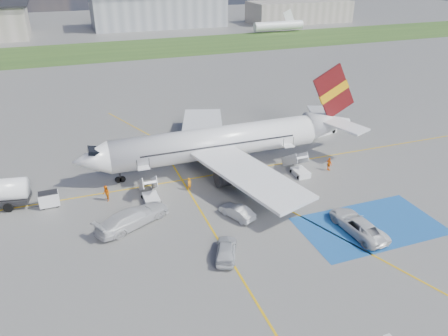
{
  "coord_description": "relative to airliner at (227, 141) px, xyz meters",
  "views": [
    {
      "loc": [
        -16.33,
        -33.3,
        24.38
      ],
      "look_at": [
        -1.58,
        6.67,
        3.5
      ],
      "focal_mm": 35.0,
      "sensor_mm": 36.0,
      "label": 1
    }
  ],
  "objects": [
    {
      "name": "car_silver_b",
      "position": [
        -3.36,
        -11.93,
        -2.72
      ],
      "size": [
        2.99,
        4.31,
        1.35
      ],
      "primitive_type": "imported",
      "rotation": [
        0.0,
        0.0,
        3.57
      ],
      "color": "#A9ABB0",
      "rests_on": "ground"
    },
    {
      "name": "car_silver_a",
      "position": [
        -6.7,
        -17.66,
        -2.64
      ],
      "size": [
        3.41,
        4.74,
        1.5
      ],
      "primitive_type": "imported",
      "rotation": [
        0.0,
        0.0,
        2.72
      ],
      "color": "#B8BAC0",
      "rests_on": "ground"
    },
    {
      "name": "airliner",
      "position": [
        0.0,
        0.0,
        0.0
      ],
      "size": [
        36.81,
        32.95,
        11.92
      ],
      "color": "white",
      "rests_on": "ground"
    },
    {
      "name": "van_white_a",
      "position": [
        6.71,
        -18.38,
        -2.39
      ],
      "size": [
        2.76,
        5.48,
        2.01
      ],
      "primitive_type": "imported",
      "rotation": [
        0.0,
        0.0,
        3.2
      ],
      "color": "silver",
      "rests_on": "ground"
    },
    {
      "name": "staging_box",
      "position": [
        8.49,
        -18.0,
        -3.39
      ],
      "size": [
        14.0,
        8.0,
        0.01
      ],
      "primitive_type": "cube",
      "color": "#19519A",
      "rests_on": "ground"
    },
    {
      "name": "van_white_b",
      "position": [
        -13.59,
        -9.62,
        -2.21
      ],
      "size": [
        6.52,
        4.91,
        2.37
      ],
      "primitive_type": "imported",
      "rotation": [
        0.0,
        0.0,
        2.03
      ],
      "color": "silver",
      "rests_on": "ground"
    },
    {
      "name": "taxiway_line_cross",
      "position": [
        -6.51,
        -24.0,
        -3.39
      ],
      "size": [
        0.2,
        60.0,
        0.01
      ],
      "primitive_type": "cube",
      "color": "gold",
      "rests_on": "ground"
    },
    {
      "name": "terminal_centre",
      "position": [
        18.49,
        121.0,
        2.61
      ],
      "size": [
        48.0,
        18.0,
        12.0
      ],
      "primitive_type": "cube",
      "color": "gray",
      "rests_on": "ground"
    },
    {
      "name": "grass_strip",
      "position": [
        -1.51,
        81.0,
        -3.39
      ],
      "size": [
        400.0,
        30.0,
        0.01
      ],
      "primitive_type": "cube",
      "color": "#2D4C1E",
      "rests_on": "ground"
    },
    {
      "name": "belt_loader",
      "position": [
        17.06,
        5.27,
        -2.97
      ],
      "size": [
        5.93,
        3.2,
        1.71
      ],
      "rotation": [
        0.0,
        0.0,
        0.24
      ],
      "color": "white",
      "rests_on": "ground"
    },
    {
      "name": "taxiway_line_main",
      "position": [
        -1.51,
        -2.0,
        -3.39
      ],
      "size": [
        120.0,
        0.2,
        0.01
      ],
      "primitive_type": "cube",
      "color": "gold",
      "rests_on": "ground"
    },
    {
      "name": "airstairs_fwd",
      "position": [
        -11.01,
        -5.3,
        -2.77
      ],
      "size": [
        1.9,
        5.2,
        3.6
      ],
      "color": "white",
      "rests_on": "ground"
    },
    {
      "name": "terminal_east",
      "position": [
        73.49,
        114.0,
        0.61
      ],
      "size": [
        40.0,
        16.0,
        8.0
      ],
      "primitive_type": "cube",
      "color": "gray",
      "rests_on": "ground"
    },
    {
      "name": "ground",
      "position": [
        -1.51,
        -14.0,
        -3.39
      ],
      "size": [
        400.0,
        400.0,
        0.0
      ],
      "primitive_type": "plane",
      "color": "#60605E",
      "rests_on": "ground"
    },
    {
      "name": "taxiway_line_diag",
      "position": [
        -1.51,
        -2.0,
        -3.39
      ],
      "size": [
        20.71,
        56.45,
        0.01
      ],
      "primitive_type": "cube",
      "rotation": [
        0.0,
        0.0,
        0.35
      ],
      "color": "gold",
      "rests_on": "ground"
    },
    {
      "name": "crew_fwd",
      "position": [
        -6.33,
        -4.67,
        -2.61
      ],
      "size": [
        0.69,
        0.64,
        1.57
      ],
      "primitive_type": "imported",
      "rotation": [
        0.0,
        0.0,
        0.6
      ],
      "color": "orange",
      "rests_on": "ground"
    },
    {
      "name": "gpu_cart",
      "position": [
        -21.42,
        -2.92,
        -2.62
      ],
      "size": [
        2.1,
        1.4,
        1.71
      ],
      "rotation": [
        0.0,
        0.0,
        0.03
      ],
      "color": "white",
      "rests_on": "ground"
    },
    {
      "name": "crew_aft",
      "position": [
        11.49,
        -5.76,
        -2.54
      ],
      "size": [
        0.62,
        1.06,
        1.71
      ],
      "primitive_type": "imported",
      "rotation": [
        0.0,
        0.0,
        1.78
      ],
      "color": "orange",
      "rests_on": "ground"
    },
    {
      "name": "crew_nose",
      "position": [
        -15.55,
        -3.87,
        -2.47
      ],
      "size": [
        0.8,
        0.97,
        1.84
      ],
      "primitive_type": "imported",
      "rotation": [
        0.0,
        0.0,
        -1.45
      ],
      "color": "orange",
      "rests_on": "ground"
    },
    {
      "name": "airstairs_aft",
      "position": [
        7.49,
        -5.3,
        -2.77
      ],
      "size": [
        1.9,
        5.2,
        3.6
      ],
      "color": "white",
      "rests_on": "ground"
    }
  ]
}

